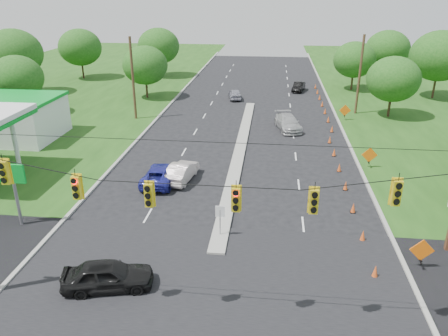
# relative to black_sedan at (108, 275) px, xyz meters

# --- Properties ---
(ground) EXTENTS (160.00, 160.00, 0.00)m
(ground) POSITION_rel_black_sedan_xyz_m (4.87, -0.62, -0.75)
(ground) COLOR black
(ground) RESTS_ON ground
(cross_street) EXTENTS (160.00, 14.00, 0.02)m
(cross_street) POSITION_rel_black_sedan_xyz_m (4.87, -0.62, -0.75)
(cross_street) COLOR black
(cross_street) RESTS_ON ground
(curb_left) EXTENTS (0.25, 110.00, 0.16)m
(curb_left) POSITION_rel_black_sedan_xyz_m (-5.23, 29.38, -0.75)
(curb_left) COLOR gray
(curb_left) RESTS_ON ground
(curb_right) EXTENTS (0.25, 110.00, 0.16)m
(curb_right) POSITION_rel_black_sedan_xyz_m (14.97, 29.38, -0.75)
(curb_right) COLOR gray
(curb_right) RESTS_ON ground
(median) EXTENTS (1.00, 34.00, 0.18)m
(median) POSITION_rel_black_sedan_xyz_m (4.87, 20.38, -0.75)
(median) COLOR gray
(median) RESTS_ON ground
(median_sign) EXTENTS (0.55, 0.06, 2.05)m
(median_sign) POSITION_rel_black_sedan_xyz_m (4.87, 5.38, 0.71)
(median_sign) COLOR gray
(median_sign) RESTS_ON ground
(signal_span) EXTENTS (25.60, 0.32, 9.00)m
(signal_span) POSITION_rel_black_sedan_xyz_m (4.82, -1.62, 4.22)
(signal_span) COLOR #422D1C
(signal_span) RESTS_ON ground
(utility_pole_far_left) EXTENTS (0.28, 0.28, 9.00)m
(utility_pole_far_left) POSITION_rel_black_sedan_xyz_m (-7.63, 29.38, 3.75)
(utility_pole_far_left) COLOR #422D1C
(utility_pole_far_left) RESTS_ON ground
(utility_pole_far_right) EXTENTS (0.28, 0.28, 9.00)m
(utility_pole_far_right) POSITION_rel_black_sedan_xyz_m (17.37, 34.38, 3.75)
(utility_pole_far_right) COLOR #422D1C
(utility_pole_far_right) RESTS_ON ground
(cone_0) EXTENTS (0.32, 0.32, 0.70)m
(cone_0) POSITION_rel_black_sedan_xyz_m (13.22, 2.38, -0.40)
(cone_0) COLOR #DB531D
(cone_0) RESTS_ON ground
(cone_1) EXTENTS (0.32, 0.32, 0.70)m
(cone_1) POSITION_rel_black_sedan_xyz_m (13.22, 5.88, -0.40)
(cone_1) COLOR #DB531D
(cone_1) RESTS_ON ground
(cone_2) EXTENTS (0.32, 0.32, 0.70)m
(cone_2) POSITION_rel_black_sedan_xyz_m (13.22, 9.38, -0.40)
(cone_2) COLOR #DB531D
(cone_2) RESTS_ON ground
(cone_3) EXTENTS (0.32, 0.32, 0.70)m
(cone_3) POSITION_rel_black_sedan_xyz_m (13.22, 12.88, -0.40)
(cone_3) COLOR #DB531D
(cone_3) RESTS_ON ground
(cone_4) EXTENTS (0.32, 0.32, 0.70)m
(cone_4) POSITION_rel_black_sedan_xyz_m (13.22, 16.38, -0.40)
(cone_4) COLOR #DB531D
(cone_4) RESTS_ON ground
(cone_5) EXTENTS (0.32, 0.32, 0.70)m
(cone_5) POSITION_rel_black_sedan_xyz_m (13.22, 19.88, -0.40)
(cone_5) COLOR #DB531D
(cone_5) RESTS_ON ground
(cone_6) EXTENTS (0.32, 0.32, 0.70)m
(cone_6) POSITION_rel_black_sedan_xyz_m (13.22, 23.38, -0.40)
(cone_6) COLOR #DB531D
(cone_6) RESTS_ON ground
(cone_7) EXTENTS (0.32, 0.32, 0.70)m
(cone_7) POSITION_rel_black_sedan_xyz_m (13.82, 26.88, -0.40)
(cone_7) COLOR #DB531D
(cone_7) RESTS_ON ground
(cone_8) EXTENTS (0.32, 0.32, 0.70)m
(cone_8) POSITION_rel_black_sedan_xyz_m (13.82, 30.38, -0.40)
(cone_8) COLOR #DB531D
(cone_8) RESTS_ON ground
(cone_9) EXTENTS (0.32, 0.32, 0.70)m
(cone_9) POSITION_rel_black_sedan_xyz_m (13.82, 33.88, -0.40)
(cone_9) COLOR #DB531D
(cone_9) RESTS_ON ground
(cone_10) EXTENTS (0.32, 0.32, 0.70)m
(cone_10) POSITION_rel_black_sedan_xyz_m (13.82, 37.38, -0.40)
(cone_10) COLOR #DB531D
(cone_10) RESTS_ON ground
(cone_11) EXTENTS (0.32, 0.32, 0.70)m
(cone_11) POSITION_rel_black_sedan_xyz_m (13.82, 40.88, -0.40)
(cone_11) COLOR #DB531D
(cone_11) RESTS_ON ground
(cone_12) EXTENTS (0.32, 0.32, 0.70)m
(cone_12) POSITION_rel_black_sedan_xyz_m (13.82, 44.38, -0.40)
(cone_12) COLOR #DB531D
(cone_12) RESTS_ON ground
(cone_13) EXTENTS (0.32, 0.32, 0.70)m
(cone_13) POSITION_rel_black_sedan_xyz_m (13.82, 47.88, -0.40)
(cone_13) COLOR #DB531D
(cone_13) RESTS_ON ground
(work_sign_0) EXTENTS (1.27, 0.58, 1.37)m
(work_sign_0) POSITION_rel_black_sedan_xyz_m (15.67, 3.38, 0.34)
(work_sign_0) COLOR black
(work_sign_0) RESTS_ON ground
(work_sign_1) EXTENTS (1.27, 0.58, 1.37)m
(work_sign_1) POSITION_rel_black_sedan_xyz_m (15.67, 17.38, 0.34)
(work_sign_1) COLOR black
(work_sign_1) RESTS_ON ground
(work_sign_2) EXTENTS (1.27, 0.58, 1.37)m
(work_sign_2) POSITION_rel_black_sedan_xyz_m (15.67, 31.38, 0.34)
(work_sign_2) COLOR black
(work_sign_2) RESTS_ON ground
(tree_2) EXTENTS (5.88, 5.88, 6.86)m
(tree_2) POSITION_rel_black_sedan_xyz_m (-21.13, 29.38, 3.59)
(tree_2) COLOR black
(tree_2) RESTS_ON ground
(tree_3) EXTENTS (7.56, 7.56, 8.82)m
(tree_3) POSITION_rel_black_sedan_xyz_m (-27.13, 39.38, 4.83)
(tree_3) COLOR black
(tree_3) RESTS_ON ground
(tree_4) EXTENTS (6.72, 6.72, 7.84)m
(tree_4) POSITION_rel_black_sedan_xyz_m (-23.13, 51.38, 4.21)
(tree_4) COLOR black
(tree_4) RESTS_ON ground
(tree_5) EXTENTS (5.88, 5.88, 6.86)m
(tree_5) POSITION_rel_black_sedan_xyz_m (-9.13, 39.38, 3.59)
(tree_5) COLOR black
(tree_5) RESTS_ON ground
(tree_6) EXTENTS (6.72, 6.72, 7.84)m
(tree_6) POSITION_rel_black_sedan_xyz_m (-11.13, 54.38, 4.21)
(tree_6) COLOR black
(tree_6) RESTS_ON ground
(tree_9) EXTENTS (5.88, 5.88, 6.86)m
(tree_9) POSITION_rel_black_sedan_xyz_m (20.87, 33.38, 3.59)
(tree_9) COLOR black
(tree_9) RESTS_ON ground
(tree_10) EXTENTS (7.56, 7.56, 8.82)m
(tree_10) POSITION_rel_black_sedan_xyz_m (28.87, 43.38, 4.83)
(tree_10) COLOR black
(tree_10) RESTS_ON ground
(tree_11) EXTENTS (6.72, 6.72, 7.84)m
(tree_11) POSITION_rel_black_sedan_xyz_m (24.87, 54.38, 4.21)
(tree_11) COLOR black
(tree_11) RESTS_ON ground
(tree_12) EXTENTS (5.88, 5.88, 6.86)m
(tree_12) POSITION_rel_black_sedan_xyz_m (18.87, 47.38, 3.59)
(tree_12) COLOR black
(tree_12) RESTS_ON ground
(black_sedan) EXTENTS (4.69, 2.73, 1.50)m
(black_sedan) POSITION_rel_black_sedan_xyz_m (0.00, 0.00, 0.00)
(black_sedan) COLOR black
(black_sedan) RESTS_ON ground
(white_sedan) EXTENTS (2.12, 4.48, 1.42)m
(white_sedan) POSITION_rel_black_sedan_xyz_m (0.95, 13.31, -0.04)
(white_sedan) COLOR silver
(white_sedan) RESTS_ON ground
(blue_pickup) EXTENTS (2.31, 4.87, 1.34)m
(blue_pickup) POSITION_rel_black_sedan_xyz_m (-0.54, 12.63, -0.08)
(blue_pickup) COLOR navy
(blue_pickup) RESTS_ON ground
(silver_car_far) EXTENTS (3.16, 5.45, 1.49)m
(silver_car_far) POSITION_rel_black_sedan_xyz_m (9.33, 27.31, -0.01)
(silver_car_far) COLOR #A3A3A3
(silver_car_far) RESTS_ON ground
(silver_car_oncoming) EXTENTS (2.18, 4.07, 1.32)m
(silver_car_oncoming) POSITION_rel_black_sedan_xyz_m (2.65, 40.03, -0.09)
(silver_car_oncoming) COLOR gray
(silver_car_oncoming) RESTS_ON ground
(dark_car_receding) EXTENTS (2.15, 4.12, 1.29)m
(dark_car_receding) POSITION_rel_black_sedan_xyz_m (11.26, 45.85, -0.10)
(dark_car_receding) COLOR black
(dark_car_receding) RESTS_ON ground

